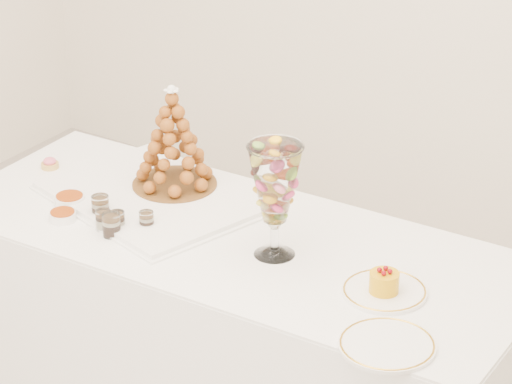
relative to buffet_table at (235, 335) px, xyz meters
The scene contains 15 objects.
buffet_table is the anchor object (origin of this frame).
lace_tray 0.53m from the buffet_table, behind, with size 0.67×0.50×0.02m, color white.
macaron_vase 0.62m from the buffet_table, ahead, with size 0.16×0.16×0.36m.
cake_plate 0.67m from the buffet_table, ahead, with size 0.25×0.25×0.01m, color white.
spare_plate 0.83m from the buffet_table, 22.61° to the right, with size 0.26×0.26×0.01m, color white.
pink_tart 0.91m from the buffet_table, behind, with size 0.06×0.06×0.04m.
verrine_a 0.60m from the buffet_table, 163.03° to the right, with size 0.06×0.06×0.08m, color white.
verrine_b 0.54m from the buffet_table, 153.41° to the right, with size 0.05×0.05×0.06m, color white.
verrine_c 0.48m from the buffet_table, 155.84° to the right, with size 0.05×0.05×0.06m, color white.
verrine_d 0.57m from the buffet_table, 153.12° to the right, with size 0.05×0.05×0.07m, color white.
verrine_e 0.56m from the buffet_table, 147.28° to the right, with size 0.06×0.06×0.08m, color white.
ramekin_back 0.70m from the buffet_table, 168.53° to the right, with size 0.10×0.10×0.03m, color white.
ramekin_front 0.68m from the buffet_table, 157.90° to the right, with size 0.09×0.09×0.03m, color white.
croquembouche 0.68m from the buffet_table, 155.89° to the left, with size 0.28×0.28×0.36m.
mousse_cake 0.69m from the buffet_table, ahead, with size 0.09×0.09×0.08m.
Camera 1 is at (1.80, -2.37, 2.53)m, focal length 85.00 mm.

